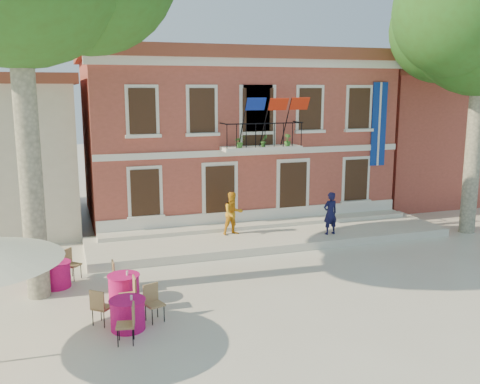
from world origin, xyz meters
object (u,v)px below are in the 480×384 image
object	(u,v)px
pedestrian_orange	(233,213)
cafe_table_1	(128,313)
pedestrian_navy	(330,213)
cafe_table_0	(124,287)
cafe_table_3	(56,274)

from	to	relation	value
pedestrian_orange	cafe_table_1	world-z (taller)	pedestrian_orange
pedestrian_navy	pedestrian_orange	xyz separation A→B (m)	(-3.56, 1.13, 0.00)
pedestrian_navy	cafe_table_0	bearing A→B (deg)	16.34
cafe_table_0	cafe_table_1	world-z (taller)	same
pedestrian_navy	cafe_table_3	world-z (taller)	pedestrian_navy
cafe_table_3	cafe_table_1	bearing A→B (deg)	-64.66
pedestrian_navy	cafe_table_1	world-z (taller)	pedestrian_navy
pedestrian_orange	cafe_table_3	size ratio (longest dim) A/B	0.96
pedestrian_navy	cafe_table_3	xyz separation A→B (m)	(-10.02, -1.76, -0.71)
pedestrian_orange	cafe_table_0	xyz separation A→B (m)	(-4.66, -4.65, -0.71)
pedestrian_navy	cafe_table_0	world-z (taller)	pedestrian_navy
pedestrian_orange	cafe_table_3	world-z (taller)	pedestrian_orange
cafe_table_1	cafe_table_3	size ratio (longest dim) A/B	1.06
pedestrian_orange	cafe_table_0	distance (m)	6.62
pedestrian_navy	pedestrian_orange	bearing A→B (deg)	-24.46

